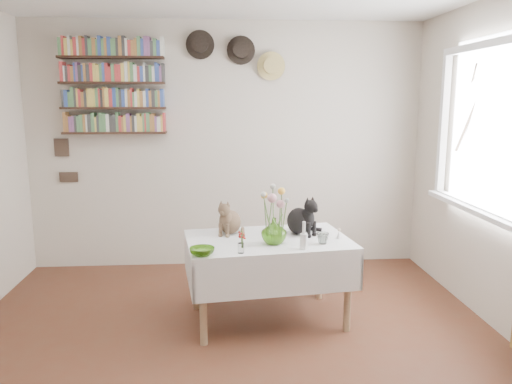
{
  "coord_description": "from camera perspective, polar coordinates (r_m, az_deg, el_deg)",
  "views": [
    {
      "loc": [
        -0.07,
        -2.88,
        1.72
      ],
      "look_at": [
        0.19,
        0.73,
        1.05
      ],
      "focal_mm": 35.0,
      "sensor_mm": 36.0,
      "label": 1
    }
  ],
  "objects": [
    {
      "name": "porcelain_figurine",
      "position": [
        3.92,
        9.46,
        -4.75
      ],
      "size": [
        0.04,
        0.04,
        0.08
      ],
      "color": "white",
      "rests_on": "dining_table"
    },
    {
      "name": "window",
      "position": [
        4.21,
        24.85,
        5.13
      ],
      "size": [
        0.12,
        1.52,
        1.32
      ],
      "color": "white",
      "rests_on": "room"
    },
    {
      "name": "bookshelf_unit",
      "position": [
        5.14,
        -16.04,
        11.47
      ],
      "size": [
        1.0,
        0.16,
        0.91
      ],
      "color": "black",
      "rests_on": "room"
    },
    {
      "name": "black_cat",
      "position": [
        3.99,
        4.97,
        -2.52
      ],
      "size": [
        0.34,
        0.35,
        0.32
      ],
      "primitive_type": null,
      "rotation": [
        0.0,
        0.0,
        0.71
      ],
      "color": "black",
      "rests_on": "dining_table"
    },
    {
      "name": "berry_jar",
      "position": [
        3.5,
        -1.74,
        -5.74
      ],
      "size": [
        0.04,
        0.04,
        0.18
      ],
      "color": "white",
      "rests_on": "dining_table"
    },
    {
      "name": "wall_art_plaques",
      "position": [
        5.37,
        -21.04,
        3.45
      ],
      "size": [
        0.21,
        0.02,
        0.44
      ],
      "color": "#38281E",
      "rests_on": "room"
    },
    {
      "name": "flower_vase",
      "position": [
        3.71,
        2.06,
        -4.47
      ],
      "size": [
        0.24,
        0.24,
        0.2
      ],
      "primitive_type": "imported",
      "rotation": [
        0.0,
        0.0,
        0.36
      ],
      "color": "#84C63E",
      "rests_on": "dining_table"
    },
    {
      "name": "wall_hats",
      "position": [
        5.09,
        -2.11,
        15.54
      ],
      "size": [
        0.98,
        0.09,
        0.48
      ],
      "color": "black",
      "rests_on": "room"
    },
    {
      "name": "flower_bouquet",
      "position": [
        3.66,
        2.08,
        -0.78
      ],
      "size": [
        0.17,
        0.13,
        0.39
      ],
      "color": "#4C7233",
      "rests_on": "flower_vase"
    },
    {
      "name": "green_bowl",
      "position": [
        3.48,
        -6.18,
        -6.78
      ],
      "size": [
        0.18,
        0.18,
        0.05
      ],
      "primitive_type": "imported",
      "rotation": [
        0.0,
        0.0,
        0.05
      ],
      "color": "#84C63E",
      "rests_on": "dining_table"
    },
    {
      "name": "candlestick",
      "position": [
        3.6,
        5.48,
        -5.48
      ],
      "size": [
        0.06,
        0.06,
        0.2
      ],
      "color": "white",
      "rests_on": "dining_table"
    },
    {
      "name": "room",
      "position": [
        2.91,
        -2.74,
        1.21
      ],
      "size": [
        4.08,
        4.58,
        2.58
      ],
      "color": "#572919",
      "rests_on": "ground"
    },
    {
      "name": "tabby_cat",
      "position": [
        3.99,
        -3.0,
        -2.71
      ],
      "size": [
        0.28,
        0.31,
        0.29
      ],
      "primitive_type": null,
      "rotation": [
        0.0,
        0.0,
        -0.46
      ],
      "color": "brown",
      "rests_on": "dining_table"
    },
    {
      "name": "dining_table",
      "position": [
        3.92,
        1.37,
        -7.65
      ],
      "size": [
        1.33,
        0.95,
        0.66
      ],
      "color": "white",
      "rests_on": "room"
    },
    {
      "name": "drinking_glass",
      "position": [
        3.75,
        7.64,
        -5.27
      ],
      "size": [
        0.1,
        0.1,
        0.08
      ],
      "primitive_type": "imported",
      "rotation": [
        0.0,
        0.0,
        -0.15
      ],
      "color": "white",
      "rests_on": "dining_table"
    }
  ]
}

